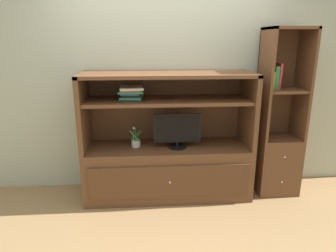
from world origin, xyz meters
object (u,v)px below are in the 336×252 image
(potted_plant, at_px, (136,143))
(bookshelf_tall, at_px, (277,141))
(media_console, at_px, (168,157))
(tv_monitor, at_px, (177,130))
(magazine_stack, at_px, (131,93))
(upright_book_row, at_px, (274,78))

(potted_plant, relative_size, bookshelf_tall, 0.12)
(bookshelf_tall, bearing_deg, media_console, -179.82)
(tv_monitor, xyz_separation_m, potted_plant, (-0.46, 0.06, -0.16))
(tv_monitor, relative_size, magazine_stack, 1.60)
(magazine_stack, bearing_deg, media_console, 0.84)
(tv_monitor, distance_m, bookshelf_tall, 1.20)
(potted_plant, bearing_deg, bookshelf_tall, 0.01)
(bookshelf_tall, bearing_deg, potted_plant, -179.99)
(potted_plant, bearing_deg, tv_monitor, -7.97)
(tv_monitor, relative_size, upright_book_row, 1.86)
(media_console, relative_size, potted_plant, 8.20)
(media_console, distance_m, tv_monitor, 0.36)
(bookshelf_tall, relative_size, upright_book_row, 6.75)
(magazine_stack, xyz_separation_m, bookshelf_tall, (1.68, 0.01, -0.59))
(potted_plant, bearing_deg, media_console, -0.58)
(potted_plant, distance_m, upright_book_row, 1.69)
(potted_plant, bearing_deg, magazine_stack, -164.20)
(tv_monitor, bearing_deg, media_console, 149.43)
(media_console, bearing_deg, magazine_stack, -179.16)
(magazine_stack, relative_size, bookshelf_tall, 0.17)
(potted_plant, bearing_deg, upright_book_row, -0.36)
(bookshelf_tall, bearing_deg, upright_book_row, -174.97)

